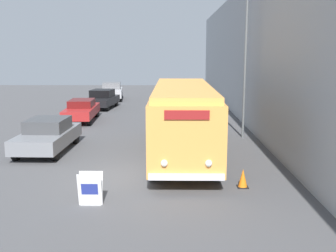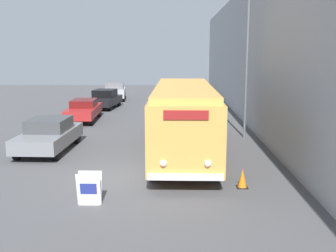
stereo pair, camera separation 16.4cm
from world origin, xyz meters
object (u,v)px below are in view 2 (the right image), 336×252
(vintage_bus, at_px, (184,117))
(streetlamp, at_px, (248,41))
(parked_car_near, at_px, (49,134))
(parked_car_distant, at_px, (115,91))
(sign_board, at_px, (89,189))
(traffic_cone, at_px, (242,179))
(parked_car_far, at_px, (105,99))
(parked_car_mid, at_px, (84,110))

(vintage_bus, height_order, streetlamp, streetlamp)
(parked_car_near, xyz_separation_m, parked_car_distant, (-0.13, 19.35, 0.08))
(sign_board, distance_m, streetlamp, 11.96)
(parked_car_distant, bearing_deg, parked_car_near, -95.60)
(parked_car_near, relative_size, traffic_cone, 7.24)
(parked_car_far, distance_m, traffic_cone, 20.14)
(parked_car_near, distance_m, parked_car_mid, 7.91)
(streetlamp, distance_m, parked_car_mid, 11.52)
(vintage_bus, xyz_separation_m, sign_board, (-2.80, -5.63, -1.23))
(vintage_bus, bearing_deg, sign_board, -116.50)
(traffic_cone, bearing_deg, sign_board, -161.51)
(vintage_bus, distance_m, sign_board, 6.40)
(streetlamp, relative_size, traffic_cone, 12.41)
(parked_car_near, xyz_separation_m, traffic_cone, (7.90, -4.77, -0.44))
(sign_board, bearing_deg, parked_car_distant, 97.41)
(parked_car_near, bearing_deg, sign_board, -62.07)
(parked_car_near, xyz_separation_m, parked_car_far, (-0.02, 13.75, 0.01))
(traffic_cone, bearing_deg, vintage_bus, 114.82)
(vintage_bus, xyz_separation_m, streetlamp, (3.22, 3.70, 3.21))
(vintage_bus, bearing_deg, streetlamp, 48.94)
(parked_car_distant, bearing_deg, streetlamp, -66.17)
(sign_board, relative_size, streetlamp, 0.12)
(streetlamp, distance_m, traffic_cone, 9.12)
(parked_car_mid, xyz_separation_m, parked_car_distant, (0.18, 11.45, 0.10))
(sign_board, relative_size, parked_car_far, 0.22)
(parked_car_near, bearing_deg, vintage_bus, -5.67)
(parked_car_near, bearing_deg, parked_car_far, 91.11)
(parked_car_far, bearing_deg, streetlamp, -43.43)
(streetlamp, bearing_deg, traffic_cone, -99.84)
(parked_car_mid, bearing_deg, parked_car_near, -90.63)
(parked_car_mid, xyz_separation_m, parked_car_far, (0.29, 5.84, 0.02))
(sign_board, xyz_separation_m, parked_car_distant, (-3.34, 25.68, 0.35))
(parked_car_near, distance_m, parked_car_far, 13.75)
(streetlamp, height_order, parked_car_near, streetlamp)
(parked_car_mid, height_order, parked_car_far, parked_car_far)
(parked_car_far, bearing_deg, vintage_bus, -61.49)
(vintage_bus, distance_m, traffic_cone, 4.68)
(vintage_bus, relative_size, streetlamp, 1.23)
(parked_car_mid, bearing_deg, sign_board, -78.96)
(sign_board, height_order, parked_car_distant, parked_car_distant)
(sign_board, bearing_deg, vintage_bus, 63.50)
(sign_board, xyz_separation_m, parked_car_near, (-3.21, 6.33, 0.27))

